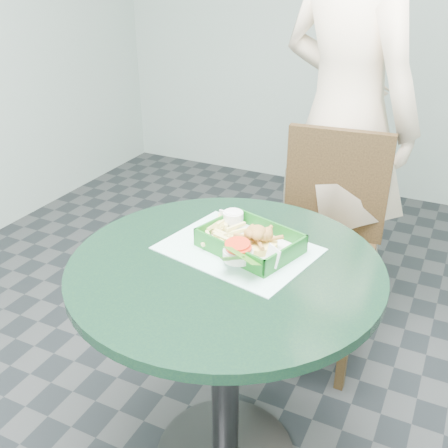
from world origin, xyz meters
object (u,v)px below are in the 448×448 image
at_px(cafe_table, 225,318).
at_px(sauce_ramekin, 223,225).
at_px(dining_chair, 326,231).
at_px(diner_person, 350,65).
at_px(crab_sandwich, 258,242).
at_px(food_basket, 250,250).

distance_m(cafe_table, sauce_ramekin, 0.28).
distance_m(cafe_table, dining_chair, 0.75).
xyz_separation_m(diner_person, crab_sandwich, (0.00, -0.92, -0.34)).
distance_m(dining_chair, sauce_ramekin, 0.68).
height_order(diner_person, crab_sandwich, diner_person).
height_order(dining_chair, food_basket, dining_chair).
height_order(cafe_table, diner_person, diner_person).
bearing_deg(sauce_ramekin, crab_sandwich, -18.73).
bearing_deg(dining_chair, cafe_table, -102.01).
xyz_separation_m(cafe_table, crab_sandwich, (0.06, 0.10, 0.22)).
height_order(dining_chair, sauce_ramekin, dining_chair).
relative_size(dining_chair, sauce_ramekin, 15.02).
bearing_deg(diner_person, sauce_ramekin, 105.96).
xyz_separation_m(cafe_table, food_basket, (0.03, 0.10, 0.19)).
relative_size(cafe_table, diner_person, 0.38).
bearing_deg(sauce_ramekin, diner_person, 81.33).
relative_size(food_basket, crab_sandwich, 2.29).
height_order(cafe_table, food_basket, food_basket).
distance_m(cafe_table, diner_person, 1.17).
bearing_deg(diner_person, cafe_table, 111.58).
relative_size(dining_chair, diner_person, 0.41).
xyz_separation_m(food_basket, sauce_ramekin, (-0.11, 0.05, 0.03)).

